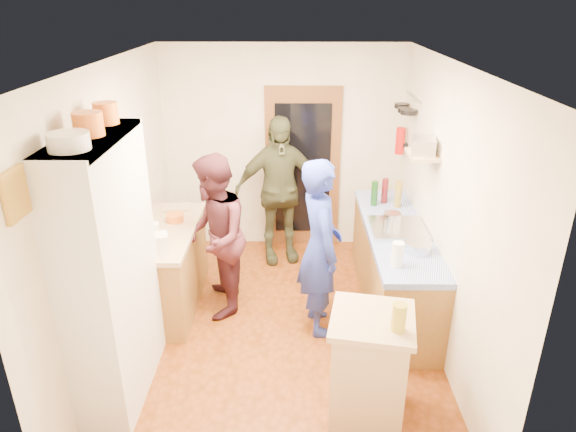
{
  "coord_description": "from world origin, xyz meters",
  "views": [
    {
      "loc": [
        0.13,
        -4.3,
        3.12
      ],
      "look_at": [
        0.08,
        0.15,
        1.18
      ],
      "focal_mm": 32.0,
      "sensor_mm": 36.0,
      "label": 1
    }
  ],
  "objects_px": {
    "hutch_body": "(111,273)",
    "person_back": "(280,191)",
    "right_counter_base": "(393,269)",
    "person_hob": "(324,249)",
    "person_left": "(218,235)",
    "island_base": "(369,369)"
  },
  "relations": [
    {
      "from": "hutch_body",
      "to": "person_back",
      "type": "relative_size",
      "value": 1.2
    },
    {
      "from": "right_counter_base",
      "to": "person_hob",
      "type": "relative_size",
      "value": 1.24
    },
    {
      "from": "person_left",
      "to": "person_hob",
      "type": "bearing_deg",
      "value": 66.54
    },
    {
      "from": "hutch_body",
      "to": "person_left",
      "type": "height_order",
      "value": "hutch_body"
    },
    {
      "from": "island_base",
      "to": "person_hob",
      "type": "relative_size",
      "value": 0.49
    },
    {
      "from": "hutch_body",
      "to": "person_left",
      "type": "distance_m",
      "value": 1.39
    },
    {
      "from": "hutch_body",
      "to": "person_left",
      "type": "xyz_separation_m",
      "value": [
        0.66,
        1.2,
        -0.24
      ]
    },
    {
      "from": "island_base",
      "to": "person_left",
      "type": "bearing_deg",
      "value": 132.23
    },
    {
      "from": "person_back",
      "to": "island_base",
      "type": "bearing_deg",
      "value": -87.6
    },
    {
      "from": "right_counter_base",
      "to": "island_base",
      "type": "bearing_deg",
      "value": -106.42
    },
    {
      "from": "island_base",
      "to": "person_back",
      "type": "xyz_separation_m",
      "value": [
        -0.76,
        2.64,
        0.49
      ]
    },
    {
      "from": "right_counter_base",
      "to": "person_hob",
      "type": "bearing_deg",
      "value": -150.06
    },
    {
      "from": "person_left",
      "to": "person_back",
      "type": "relative_size",
      "value": 0.93
    },
    {
      "from": "hutch_body",
      "to": "person_hob",
      "type": "relative_size",
      "value": 1.24
    },
    {
      "from": "island_base",
      "to": "person_hob",
      "type": "bearing_deg",
      "value": 104.45
    },
    {
      "from": "hutch_body",
      "to": "person_hob",
      "type": "bearing_deg",
      "value": 26.34
    },
    {
      "from": "right_counter_base",
      "to": "person_back",
      "type": "bearing_deg",
      "value": 140.09
    },
    {
      "from": "hutch_body",
      "to": "person_back",
      "type": "distance_m",
      "value": 2.66
    },
    {
      "from": "hutch_body",
      "to": "right_counter_base",
      "type": "xyz_separation_m",
      "value": [
        2.5,
        1.3,
        -0.68
      ]
    },
    {
      "from": "right_counter_base",
      "to": "person_hob",
      "type": "height_order",
      "value": "person_hob"
    },
    {
      "from": "right_counter_base",
      "to": "person_hob",
      "type": "distance_m",
      "value": 1.0
    },
    {
      "from": "island_base",
      "to": "person_back",
      "type": "distance_m",
      "value": 2.79
    }
  ]
}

